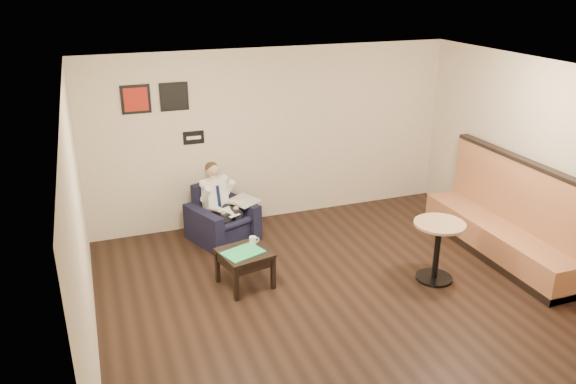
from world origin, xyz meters
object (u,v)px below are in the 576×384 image
object	(u,v)px
side_table	(245,268)
banquette	(502,210)
coffee_mug	(253,240)
seated_man	(226,207)
smartphone	(242,245)
cafe_table	(437,251)
green_folder	(243,252)
armchair	(222,214)

from	to	relation	value
side_table	banquette	distance (m)	3.75
coffee_mug	seated_man	bearing A→B (deg)	92.93
smartphone	cafe_table	distance (m)	2.59
coffee_mug	smartphone	world-z (taller)	coffee_mug
green_folder	smartphone	size ratio (longest dim) A/B	3.21
armchair	cafe_table	distance (m)	3.22
armchair	banquette	bearing A→B (deg)	-49.33
smartphone	cafe_table	xyz separation A→B (m)	(2.42, -0.91, -0.08)
side_table	coffee_mug	distance (m)	0.38
seated_man	coffee_mug	xyz separation A→B (m)	(0.06, -1.18, -0.02)
side_table	smartphone	bearing A→B (deg)	84.72
armchair	smartphone	distance (m)	1.27
smartphone	seated_man	bearing A→B (deg)	83.59
side_table	green_folder	world-z (taller)	green_folder
armchair	side_table	xyz separation A→B (m)	(-0.07, -1.45, -0.17)
green_folder	side_table	bearing A→B (deg)	45.76
smartphone	side_table	bearing A→B (deg)	-97.35
side_table	green_folder	distance (m)	0.26
smartphone	cafe_table	world-z (taller)	cafe_table
seated_man	side_table	size ratio (longest dim) A/B	1.89
cafe_table	green_folder	bearing A→B (deg)	164.17
smartphone	banquette	distance (m)	3.73
seated_man	side_table	xyz separation A→B (m)	(-0.11, -1.35, -0.32)
cafe_table	seated_man	bearing A→B (deg)	138.26
seated_man	side_table	distance (m)	1.39
seated_man	cafe_table	world-z (taller)	seated_man
seated_man	green_folder	bearing A→B (deg)	-117.36
armchair	green_folder	xyz separation A→B (m)	(-0.09, -1.48, 0.08)
coffee_mug	side_table	bearing A→B (deg)	-134.24
side_table	banquette	bearing A→B (deg)	-6.72
armchair	seated_man	xyz separation A→B (m)	(0.04, -0.10, 0.15)
green_folder	banquette	xyz separation A→B (m)	(3.72, -0.41, 0.20)
armchair	coffee_mug	world-z (taller)	armchair
side_table	coffee_mug	world-z (taller)	coffee_mug
side_table	green_folder	size ratio (longest dim) A/B	1.22
green_folder	cafe_table	size ratio (longest dim) A/B	0.60
banquette	cafe_table	distance (m)	1.32
armchair	green_folder	bearing A→B (deg)	-115.43
side_table	armchair	bearing A→B (deg)	87.43
side_table	smartphone	size ratio (longest dim) A/B	3.93
side_table	smartphone	xyz separation A→B (m)	(0.02, 0.18, 0.25)
smartphone	armchair	bearing A→B (deg)	85.76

